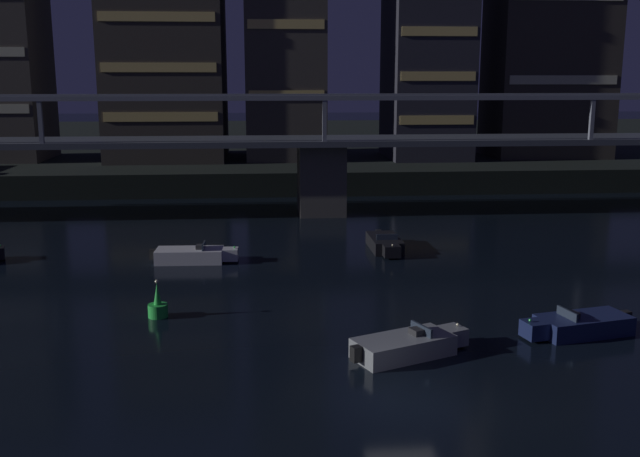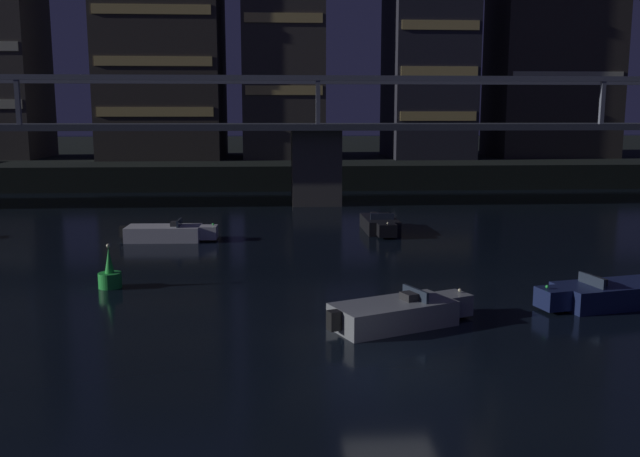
% 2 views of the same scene
% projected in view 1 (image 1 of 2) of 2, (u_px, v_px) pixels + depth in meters
% --- Properties ---
extents(ground_plane, '(400.00, 400.00, 0.00)m').
position_uv_depth(ground_plane, '(406.00, 400.00, 24.84)').
color(ground_plane, black).
extents(far_riverbank, '(240.00, 80.00, 2.20)m').
position_uv_depth(far_riverbank, '(294.00, 145.00, 105.42)').
color(far_riverbank, black).
rests_on(far_riverbank, ground).
extents(river_bridge, '(88.34, 6.40, 9.38)m').
position_uv_depth(river_bridge, '(321.00, 158.00, 57.89)').
color(river_bridge, '#4C4944').
rests_on(river_bridge, ground).
extents(tower_west_tall, '(11.93, 12.32, 24.12)m').
position_uv_depth(tower_west_tall, '(166.00, 43.00, 75.63)').
color(tower_west_tall, '#38332D').
rests_on(tower_west_tall, far_riverbank).
extents(tower_east_tall, '(8.15, 10.89, 22.05)m').
position_uv_depth(tower_east_tall, '(427.00, 54.00, 77.04)').
color(tower_east_tall, '#282833').
rests_on(tower_east_tall, far_riverbank).
extents(speedboat_near_left, '(5.21, 1.93, 1.16)m').
position_uv_depth(speedboat_near_left, '(193.00, 255.00, 43.25)').
color(speedboat_near_left, silver).
rests_on(speedboat_near_left, ground).
extents(speedboat_near_center, '(5.03, 3.20, 1.16)m').
position_uv_depth(speedboat_near_center, '(408.00, 345.00, 28.76)').
color(speedboat_near_center, gray).
rests_on(speedboat_near_center, ground).
extents(speedboat_mid_left, '(5.21, 2.62, 1.16)m').
position_uv_depth(speedboat_mid_left, '(579.00, 325.00, 31.11)').
color(speedboat_mid_left, '#19234C').
rests_on(speedboat_mid_left, ground).
extents(speedboat_mid_center, '(1.86, 5.20, 1.16)m').
position_uv_depth(speedboat_mid_center, '(385.00, 244.00, 46.24)').
color(speedboat_mid_center, black).
rests_on(speedboat_mid_center, ground).
extents(channel_buoy, '(0.90, 0.90, 1.76)m').
position_uv_depth(channel_buoy, '(158.00, 307.00, 33.36)').
color(channel_buoy, green).
rests_on(channel_buoy, ground).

